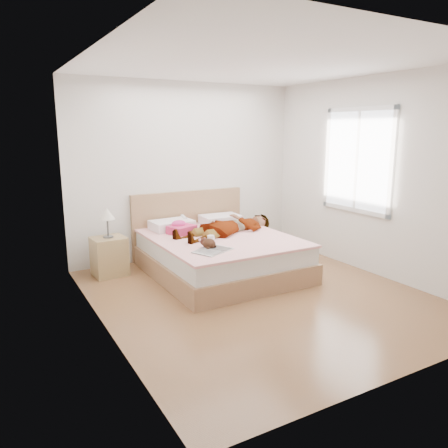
% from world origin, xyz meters
% --- Properties ---
extents(ground, '(4.00, 4.00, 0.00)m').
position_xyz_m(ground, '(0.00, 0.00, 0.00)').
color(ground, '#57311B').
rests_on(ground, ground).
extents(woman, '(1.78, 1.03, 0.23)m').
position_xyz_m(woman, '(0.23, 1.14, 0.62)').
color(woman, white).
rests_on(woman, bed).
extents(hair, '(0.59, 0.67, 0.08)m').
position_xyz_m(hair, '(-0.34, 1.59, 0.55)').
color(hair, black).
rests_on(hair, bed).
extents(phone, '(0.07, 0.11, 0.05)m').
position_xyz_m(phone, '(-0.27, 1.54, 0.70)').
color(phone, silver).
rests_on(phone, bed).
extents(room_shell, '(4.00, 4.00, 4.00)m').
position_xyz_m(room_shell, '(1.77, 0.30, 1.50)').
color(room_shell, white).
rests_on(room_shell, ground).
extents(bed, '(1.80, 2.08, 1.00)m').
position_xyz_m(bed, '(0.00, 1.04, 0.28)').
color(bed, brown).
rests_on(bed, ground).
extents(towel, '(0.42, 0.37, 0.18)m').
position_xyz_m(towel, '(-0.39, 1.37, 0.58)').
color(towel, '#D23964').
rests_on(towel, bed).
extents(magazine, '(0.54, 0.46, 0.03)m').
position_xyz_m(magazine, '(-0.42, 0.37, 0.52)').
color(magazine, white).
rests_on(magazine, bed).
extents(coffee_mug, '(0.14, 0.12, 0.10)m').
position_xyz_m(coffee_mug, '(-0.27, 0.70, 0.56)').
color(coffee_mug, white).
rests_on(coffee_mug, bed).
extents(plush_toy, '(0.18, 0.25, 0.13)m').
position_xyz_m(plush_toy, '(-0.43, 0.48, 0.58)').
color(plush_toy, black).
rests_on(plush_toy, bed).
extents(nightstand, '(0.45, 0.40, 0.91)m').
position_xyz_m(nightstand, '(-1.33, 1.60, 0.30)').
color(nightstand, olive).
rests_on(nightstand, ground).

